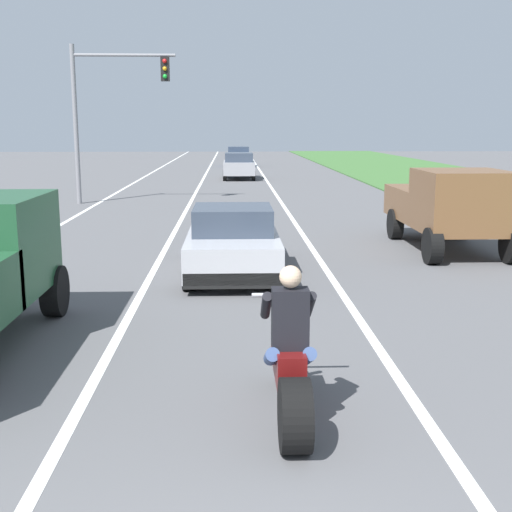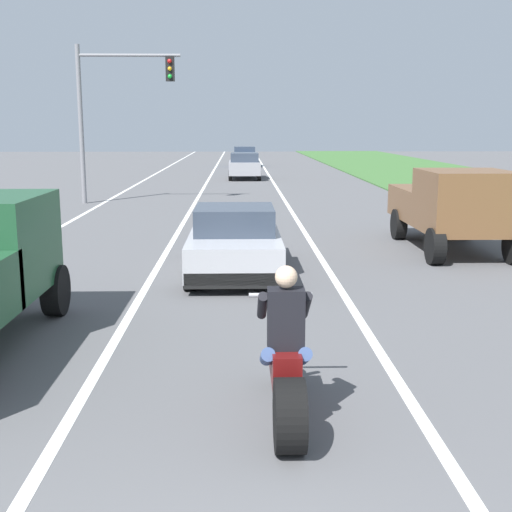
# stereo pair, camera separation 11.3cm
# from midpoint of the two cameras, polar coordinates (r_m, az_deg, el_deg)

# --- Properties ---
(lane_stripe_left_solid) EXTENTS (0.14, 120.00, 0.01)m
(lane_stripe_left_solid) POSITION_cam_midpoint_polar(r_m,az_deg,el_deg) (23.32, -14.58, 3.41)
(lane_stripe_left_solid) COLOR white
(lane_stripe_left_solid) RESTS_ON ground
(lane_stripe_right_solid) EXTENTS (0.14, 120.00, 0.01)m
(lane_stripe_right_solid) POSITION_cam_midpoint_polar(r_m,az_deg,el_deg) (22.79, 3.37, 3.58)
(lane_stripe_right_solid) COLOR white
(lane_stripe_right_solid) RESTS_ON ground
(lane_stripe_centre_dashed) EXTENTS (0.14, 120.00, 0.01)m
(lane_stripe_centre_dashed) POSITION_cam_midpoint_polar(r_m,az_deg,el_deg) (22.77, -5.71, 3.54)
(lane_stripe_centre_dashed) COLOR white
(lane_stripe_centre_dashed) RESTS_ON ground
(motorcycle_with_rider) EXTENTS (0.70, 2.21, 1.62)m
(motorcycle_with_rider) POSITION_cam_midpoint_polar(r_m,az_deg,el_deg) (6.69, 3.03, -9.47)
(motorcycle_with_rider) COLOR black
(motorcycle_with_rider) RESTS_ON ground
(sports_car_silver) EXTENTS (1.84, 4.30, 1.37)m
(sports_car_silver) POSITION_cam_midpoint_polar(r_m,az_deg,el_deg) (13.59, -1.60, 1.22)
(sports_car_silver) COLOR #B7B7BC
(sports_car_silver) RESTS_ON ground
(pickup_truck_right_shoulder_brown) EXTENTS (2.02, 4.80, 1.98)m
(pickup_truck_right_shoulder_brown) POSITION_cam_midpoint_polar(r_m,az_deg,el_deg) (16.70, 16.62, 4.25)
(pickup_truck_right_shoulder_brown) COLOR brown
(pickup_truck_right_shoulder_brown) RESTS_ON ground
(traffic_light_mast_near) EXTENTS (3.96, 0.34, 6.00)m
(traffic_light_mast_near) POSITION_cam_midpoint_polar(r_m,az_deg,el_deg) (26.62, -12.23, 12.94)
(traffic_light_mast_near) COLOR gray
(traffic_light_mast_near) RESTS_ON ground
(distant_car_far_ahead) EXTENTS (1.80, 4.00, 1.50)m
(distant_car_far_ahead) POSITION_cam_midpoint_polar(r_m,az_deg,el_deg) (38.57, -0.91, 7.77)
(distant_car_far_ahead) COLOR #99999E
(distant_car_far_ahead) RESTS_ON ground
(distant_car_further_ahead) EXTENTS (1.80, 4.00, 1.50)m
(distant_car_further_ahead) POSITION_cam_midpoint_polar(r_m,az_deg,el_deg) (51.27, -0.92, 8.56)
(distant_car_further_ahead) COLOR #194C8C
(distant_car_further_ahead) RESTS_ON ground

